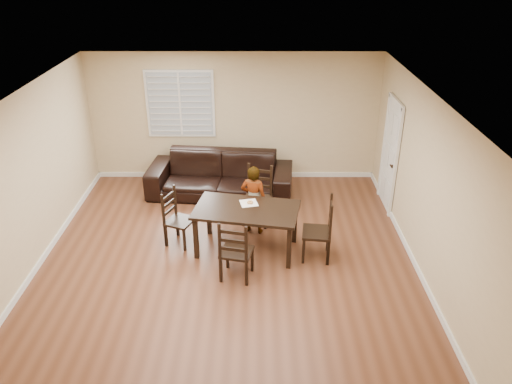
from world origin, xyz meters
TOP-DOWN VIEW (x-y plane):
  - ground at (0.00, 0.00)m, footprint 7.00×7.00m
  - room at (0.04, 0.18)m, footprint 6.04×7.04m
  - dining_table at (0.31, 0.59)m, footprint 1.81×1.22m
  - chair_near at (0.51, 1.63)m, footprint 0.58×0.56m
  - chair_far at (0.14, -0.28)m, footprint 0.54×0.52m
  - chair_left at (-0.93, 0.84)m, footprint 0.55×0.56m
  - chair_right at (1.56, 0.36)m, footprint 0.50×0.53m
  - child at (0.42, 1.18)m, footprint 0.53×0.43m
  - napkin at (0.34, 0.77)m, footprint 0.33×0.33m
  - donut at (0.36, 0.77)m, footprint 0.10×0.10m
  - sofa at (-0.27, 2.65)m, footprint 2.96×1.38m

SIDE VIEW (x-z plane):
  - ground at x=0.00m, z-range 0.00..0.00m
  - sofa at x=-0.27m, z-range 0.00..0.84m
  - chair_left at x=-0.93m, z-range -0.05..0.93m
  - chair_far at x=0.14m, z-range -0.05..0.97m
  - chair_right at x=1.56m, z-range -0.05..1.02m
  - chair_near at x=0.51m, z-range -0.05..1.02m
  - child at x=0.42m, z-range 0.00..1.26m
  - dining_table at x=0.31m, z-range 0.30..1.08m
  - napkin at x=0.34m, z-range 0.78..0.78m
  - donut at x=0.36m, z-range 0.79..0.82m
  - room at x=0.04m, z-range 0.45..3.17m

